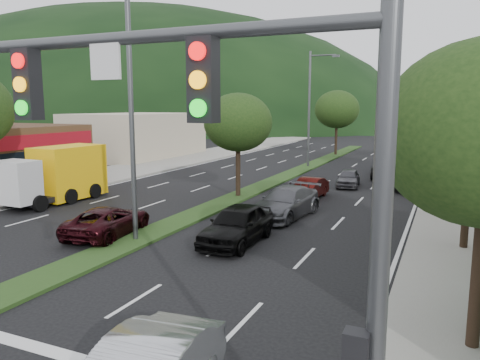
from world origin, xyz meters
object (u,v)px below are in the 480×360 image
at_px(tree_med_near, 238,123).
at_px(suv_maroon, 108,221).
at_px(car_queue_e, 348,178).
at_px(tree_r_b, 474,116).
at_px(tree_med_far, 337,109).
at_px(streetlight_mid, 312,104).
at_px(box_truck, 59,176).
at_px(car_queue_c, 309,188).
at_px(tree_r_c, 466,118).
at_px(tree_r_d, 463,109).
at_px(motorhome, 412,154).
at_px(car_queue_d, 390,168).
at_px(streetlight_near, 135,101).
at_px(car_queue_b, 286,202).
at_px(car_queue_f, 392,161).
at_px(tree_r_e, 460,111).
at_px(traffic_signal, 253,166).

relative_size(tree_med_near, suv_maroon, 1.34).
bearing_deg(car_queue_e, tree_r_b, -67.75).
relative_size(tree_med_far, streetlight_mid, 0.69).
bearing_deg(box_truck, car_queue_c, -151.22).
distance_m(tree_med_near, streetlight_mid, 15.05).
relative_size(tree_r_c, tree_r_d, 0.90).
xyz_separation_m(tree_r_b, tree_med_far, (-12.00, 32.00, -0.03)).
bearing_deg(motorhome, car_queue_e, -143.34).
bearing_deg(tree_r_d, car_queue_d, -173.05).
height_order(tree_r_d, streetlight_near, streetlight_near).
xyz_separation_m(tree_r_c, motorhome, (-3.00, 7.69, -2.72)).
bearing_deg(tree_med_far, tree_med_near, -90.00).
relative_size(car_queue_b, car_queue_d, 0.91).
relative_size(car_queue_d, car_queue_f, 1.06).
bearing_deg(motorhome, car_queue_d, 129.64).
height_order(tree_r_b, tree_r_e, tree_r_b).
bearing_deg(tree_med_far, tree_r_c, -63.43).
height_order(car_queue_b, car_queue_f, car_queue_f).
bearing_deg(tree_med_far, car_queue_e, -74.99).
distance_m(car_queue_d, car_queue_e, 5.42).
bearing_deg(tree_med_near, box_truck, -149.13).
height_order(tree_r_c, motorhome, tree_r_c).
bearing_deg(motorhome, car_queue_f, 102.21).
xyz_separation_m(tree_r_c, car_queue_e, (-6.75, 4.43, -4.15)).
distance_m(traffic_signal, suv_maroon, 14.98).
bearing_deg(tree_r_d, car_queue_b, -116.72).
distance_m(tree_r_d, car_queue_b, 17.99).
bearing_deg(car_queue_d, tree_r_d, 1.47).
distance_m(tree_r_d, tree_med_far, 18.44).
xyz_separation_m(car_queue_f, box_truck, (-15.76, -21.67, 0.71)).
xyz_separation_m(traffic_signal, car_queue_d, (-1.71, 30.97, -3.88)).
relative_size(suv_maroon, car_queue_e, 1.28).
xyz_separation_m(suv_maroon, car_queue_d, (8.89, 21.18, 0.14)).
distance_m(tree_med_near, motorhome, 13.44).
xyz_separation_m(streetlight_mid, car_queue_c, (3.72, -13.57, -4.99)).
bearing_deg(car_queue_e, tree_r_e, 60.28).
distance_m(tree_r_b, streetlight_mid, 24.09).
height_order(tree_r_c, tree_med_far, tree_med_far).
relative_size(suv_maroon, car_queue_f, 0.86).
relative_size(tree_r_b, motorhome, 0.69).
height_order(streetlight_near, streetlight_mid, same).
xyz_separation_m(suv_maroon, car_queue_b, (5.73, 6.18, 0.10)).
relative_size(streetlight_near, car_queue_d, 1.82).
xyz_separation_m(tree_r_d, car_queue_e, (-6.75, -5.57, -4.58)).
bearing_deg(box_truck, tree_r_c, -159.73).
bearing_deg(traffic_signal, streetlight_mid, 104.33).
bearing_deg(streetlight_mid, car_queue_b, -77.97).
distance_m(tree_med_near, car_queue_f, 18.23).
distance_m(car_queue_c, box_truck, 14.36).
distance_m(car_queue_d, box_truck, 23.17).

